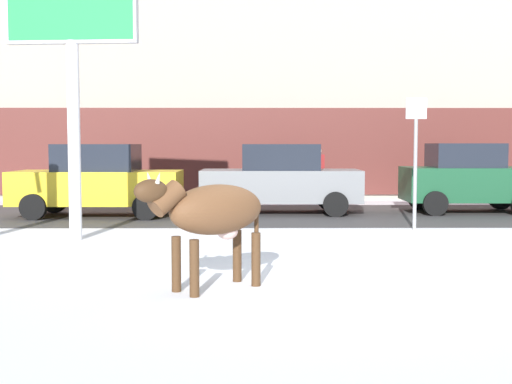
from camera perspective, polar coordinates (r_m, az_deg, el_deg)
ground_plane at (r=9.21m, az=3.33°, el=-7.56°), size 120.00×120.00×0.00m
road_strip at (r=17.77m, az=1.48°, el=-1.91°), size 60.00×5.60×0.01m
building_facade at (r=25.57m, az=0.92°, el=14.50°), size 44.00×6.10×13.00m
cow_brown at (r=8.64m, az=-3.68°, el=-1.68°), size 1.72×1.54×1.54m
billboard at (r=13.72m, az=-15.16°, el=14.25°), size 2.53×0.43×5.56m
car_yellow_sedan at (r=17.82m, az=-13.10°, el=0.91°), size 4.22×2.02×1.84m
car_grey_sedan at (r=18.12m, az=2.07°, el=1.07°), size 4.22×2.02×1.84m
car_darkgreen_hatchback at (r=19.18m, az=17.33°, el=1.11°), size 3.52×1.95×1.86m
pedestrian_near_billboard at (r=22.20m, az=19.60°, el=1.32°), size 0.36×0.24×1.73m
pedestrian_far_left at (r=20.96m, az=5.22°, el=1.39°), size 0.36×0.24×1.73m
street_sign at (r=14.99m, az=13.18°, el=3.25°), size 0.44×0.08×2.82m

